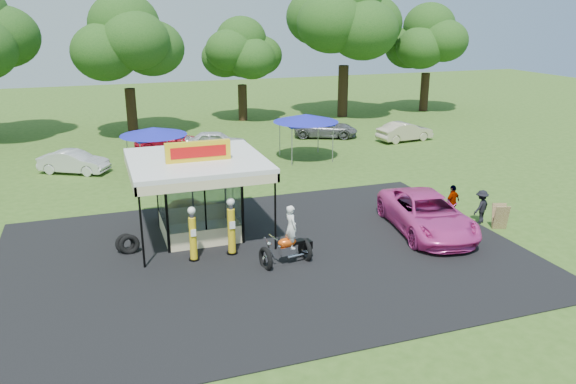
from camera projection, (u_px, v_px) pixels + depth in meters
The scene contains 23 objects.
ground at pixel (282, 278), 20.02m from camera, with size 120.00×120.00×0.00m, color #33541A.
asphalt_apron at pixel (266, 256), 21.81m from camera, with size 20.00×14.00×0.04m, color black.
gas_station_kiosk at pixel (198, 195), 23.33m from camera, with size 5.40×5.40×4.18m.
gas_pump_left at pixel (193, 235), 21.10m from camera, with size 0.41×0.41×2.18m.
gas_pump_right at pixel (231, 228), 21.65m from camera, with size 0.43×0.43×2.33m.
motorcycle at pixel (289, 240), 20.93m from camera, with size 2.08×1.23×2.38m.
spare_tires at pixel (127, 244), 21.96m from camera, with size 0.95×0.58×0.81m.
a_frame_sign at pixel (500, 217), 24.40m from camera, with size 0.67×0.73×1.10m.
kiosk_car at pixel (191, 208), 25.71m from camera, with size 1.13×2.82×0.96m, color gold.
pink_sedan at pixel (427, 214), 23.98m from camera, with size 2.73×5.93×1.65m, color #DB3B9A.
spectator_east_a at pixel (481, 207), 25.03m from camera, with size 0.99×0.57×1.53m, color black.
spectator_east_b at pixel (452, 202), 25.44m from camera, with size 0.96×0.40×1.64m, color gray.
bg_car_a at pixel (74, 162), 32.87m from camera, with size 1.41×4.03×1.33m, color silver.
bg_car_b at pixel (169, 140), 38.37m from camera, with size 1.89×4.65×1.35m, color #B80E22.
bg_car_c at pixel (216, 141), 37.83m from camera, with size 1.68×4.18×1.42m, color silver.
bg_car_d at pixel (326, 128), 42.28m from camera, with size 2.19×4.75×1.32m, color slate.
bg_car_e at pixel (405, 132), 41.01m from camera, with size 1.46×4.19×1.38m, color #BEB291.
tent_west at pixel (153, 132), 32.44m from camera, with size 3.86×3.86×2.70m.
tent_east at pixel (306, 118), 35.45m from camera, with size 4.15×4.15×2.90m.
oak_far_c at pixel (126, 49), 40.90m from camera, with size 8.65×8.65×10.19m.
oak_far_d at pixel (242, 56), 47.36m from camera, with size 7.17×7.17×8.54m.
oak_far_e at pixel (345, 24), 48.33m from camera, with size 10.59×10.59×12.60m.
oak_far_f at pixel (428, 44), 51.80m from camera, with size 8.02×8.02×9.66m.
Camera 1 is at (-5.76, -17.16, 9.08)m, focal length 35.00 mm.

